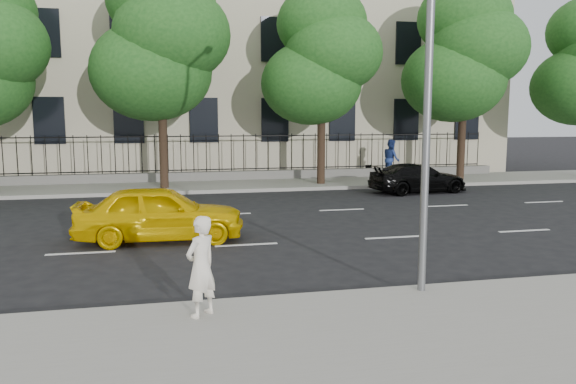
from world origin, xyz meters
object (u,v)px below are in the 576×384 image
street_light (417,10)px  black_sedan (418,178)px  yellow_taxi (160,213)px  woman_near (201,266)px

street_light → black_sedan: (5.97, 12.20, -4.53)m
yellow_taxi → black_sedan: 12.69m
yellow_taxi → street_light: bearing=-136.2°
street_light → black_sedan: bearing=63.9°
street_light → yellow_taxi: 8.26m
street_light → woman_near: 5.86m
black_sedan → woman_near: woman_near is taller
black_sedan → woman_near: 16.52m
street_light → woman_near: size_ratio=5.02×
yellow_taxi → black_sedan: (10.60, 6.98, -0.12)m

